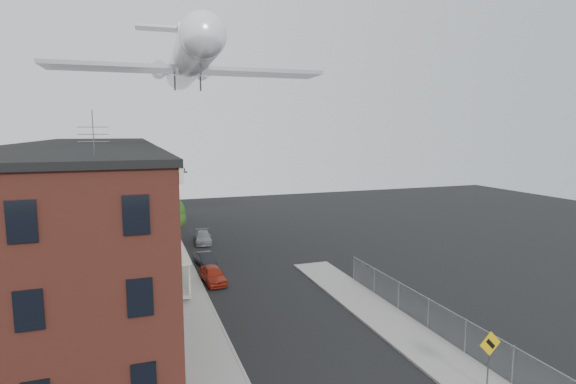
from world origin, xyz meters
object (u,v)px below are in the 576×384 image
at_px(warning_sign, 490,352).
at_px(utility_pole, 176,222).
at_px(street_tree, 170,214).
at_px(airplane, 187,62).
at_px(car_mid, 205,259).
at_px(car_near, 213,275).
at_px(car_far, 203,237).

height_order(warning_sign, utility_pole, utility_pole).
distance_m(warning_sign, street_tree, 30.96).
relative_size(utility_pole, airplane, 0.33).
bearing_deg(utility_pole, warning_sign, -59.52).
bearing_deg(airplane, utility_pole, -103.76).
xyz_separation_m(warning_sign, car_mid, (-8.60, 22.62, -1.32)).
bearing_deg(airplane, street_tree, 172.40).
distance_m(car_mid, airplane, 18.05).
xyz_separation_m(car_near, car_far, (1.17, 12.36, -0.06)).
bearing_deg(car_near, car_mid, 83.89).
distance_m(warning_sign, car_near, 20.16).
height_order(car_far, airplane, airplane).
relative_size(warning_sign, utility_pole, 0.31).
relative_size(utility_pole, car_far, 2.26).
height_order(warning_sign, street_tree, street_tree).
bearing_deg(car_near, car_far, 80.33).
height_order(street_tree, car_near, street_tree).
xyz_separation_m(utility_pole, car_mid, (2.60, 3.59, -4.12)).
bearing_deg(utility_pole, street_tree, 88.11).
bearing_deg(warning_sign, car_mid, 110.81).
bearing_deg(car_far, airplane, -119.36).
relative_size(warning_sign, street_tree, 0.54).
height_order(utility_pole, car_mid, utility_pole).
distance_m(car_mid, car_far, 7.93).
height_order(warning_sign, car_mid, warning_sign).
xyz_separation_m(street_tree, car_mid, (2.28, -6.33, -2.89)).
distance_m(car_far, airplane, 17.13).
bearing_deg(airplane, car_mid, -87.73).
bearing_deg(street_tree, car_far, 24.80).
xyz_separation_m(car_far, airplane, (-1.27, -1.80, 16.98)).
height_order(warning_sign, airplane, airplane).
bearing_deg(airplane, car_far, 54.82).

